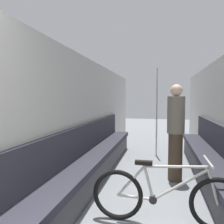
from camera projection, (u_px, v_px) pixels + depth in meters
The scene contains 6 objects.
wall_left at pixel (81, 117), 4.02m from camera, with size 0.10×9.70×2.22m, color beige.
bench_seat_row_left at pixel (95, 160), 4.02m from camera, with size 0.46×4.89×0.99m.
bench_seat_row_right at pixel (214, 168), 3.57m from camera, with size 0.46×4.89×0.99m.
bicycle at pixel (165, 197), 2.49m from camera, with size 1.72×0.46×0.79m.
grab_pole_near at pixel (157, 114), 5.46m from camera, with size 0.08×0.08×2.20m.
passenger_standing at pixel (176, 131), 3.83m from camera, with size 0.30×0.30×1.70m.
Camera 1 is at (0.16, -0.53, 1.46)m, focal length 35.00 mm.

